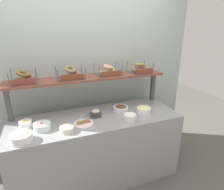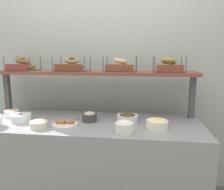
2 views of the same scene
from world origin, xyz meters
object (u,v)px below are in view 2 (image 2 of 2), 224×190
(bagel_basket_cinnamon_raisin, at_px, (23,66))
(bowl_fruit_salad, at_px, (12,114))
(bagel_basket_poppy, at_px, (72,66))
(bagel_basket_plain, at_px, (120,66))
(bowl_egg_salad, at_px, (157,123))
(bowl_cream_cheese, at_px, (124,126))
(serving_spoon_near_plate, at_px, (68,120))
(bowl_tuna_salad, at_px, (89,116))
(serving_plate_white, at_px, (65,124))
(bowl_potato_salad, at_px, (38,124))
(bowl_beet_salad, at_px, (21,118))
(bowl_chocolate_spread, at_px, (127,117))
(bagel_basket_everything, at_px, (168,67))

(bagel_basket_cinnamon_raisin, bearing_deg, bowl_fruit_salad, -99.33)
(bagel_basket_poppy, relative_size, bagel_basket_plain, 1.04)
(bowl_egg_salad, height_order, bowl_cream_cheese, bowl_cream_cheese)
(bowl_cream_cheese, height_order, serving_spoon_near_plate, bowl_cream_cheese)
(bowl_tuna_salad, height_order, bowl_egg_salad, bowl_tuna_salad)
(bagel_basket_cinnamon_raisin, bearing_deg, serving_spoon_near_plate, -25.07)
(bowl_cream_cheese, relative_size, bagel_basket_plain, 0.46)
(bowl_fruit_salad, bearing_deg, serving_plate_white, -16.10)
(bowl_fruit_salad, distance_m, serving_spoon_near_plate, 0.57)
(bowl_tuna_salad, distance_m, bagel_basket_cinnamon_raisin, 0.88)
(bowl_potato_salad, relative_size, bowl_cream_cheese, 1.02)
(bagel_basket_cinnamon_raisin, xyz_separation_m, bagel_basket_plain, (0.98, 0.02, -0.00))
(serving_spoon_near_plate, relative_size, bagel_basket_poppy, 0.45)
(serving_spoon_near_plate, bearing_deg, bowl_potato_salad, -128.81)
(bowl_beet_salad, bearing_deg, bowl_chocolate_spread, 6.94)
(bowl_cream_cheese, relative_size, bagel_basket_poppy, 0.44)
(bowl_egg_salad, xyz_separation_m, bagel_basket_everything, (0.11, 0.34, 0.44))
(bowl_cream_cheese, bearing_deg, bagel_basket_poppy, 138.48)
(bowl_cream_cheese, bearing_deg, bowl_beet_salad, 170.07)
(bowl_fruit_salad, xyz_separation_m, serving_plate_white, (0.58, -0.17, -0.02))
(bowl_cream_cheese, bearing_deg, bowl_egg_salad, 28.44)
(bowl_fruit_salad, bearing_deg, bagel_basket_plain, 12.64)
(bowl_fruit_salad, bearing_deg, bagel_basket_poppy, 21.42)
(bagel_basket_plain, bearing_deg, bowl_beet_salad, -158.08)
(serving_plate_white, xyz_separation_m, bagel_basket_plain, (0.43, 0.40, 0.47))
(bowl_chocolate_spread, relative_size, bowl_egg_salad, 1.05)
(bowl_tuna_salad, height_order, bagel_basket_plain, bagel_basket_plain)
(serving_plate_white, xyz_separation_m, bagel_basket_poppy, (-0.05, 0.38, 0.47))
(bowl_fruit_salad, bearing_deg, bagel_basket_cinnamon_raisin, 80.67)
(bowl_beet_salad, distance_m, bowl_chocolate_spread, 0.95)
(serving_plate_white, relative_size, bagel_basket_cinnamon_raisin, 0.78)
(serving_plate_white, xyz_separation_m, bagel_basket_cinnamon_raisin, (-0.55, 0.37, 0.47))
(bowl_chocolate_spread, relative_size, bagel_basket_everything, 0.66)
(bowl_beet_salad, height_order, bowl_tuna_salad, bowl_tuna_salad)
(bowl_egg_salad, xyz_separation_m, serving_spoon_near_plate, (-0.78, 0.10, -0.03))
(serving_plate_white, height_order, bagel_basket_plain, bagel_basket_plain)
(bowl_egg_salad, distance_m, bowl_cream_cheese, 0.29)
(bowl_egg_salad, xyz_separation_m, bowl_cream_cheese, (-0.26, -0.14, 0.01))
(bowl_egg_salad, distance_m, bagel_basket_everything, 0.57)
(bowl_fruit_salad, distance_m, bowl_chocolate_spread, 1.10)
(bagel_basket_everything, bearing_deg, bowl_beet_salad, -166.25)
(bowl_tuna_salad, bearing_deg, bowl_chocolate_spread, 4.72)
(bowl_fruit_salad, relative_size, bagel_basket_plain, 0.43)
(bowl_tuna_salad, distance_m, bagel_basket_plain, 0.56)
(bowl_potato_salad, xyz_separation_m, bagel_basket_plain, (0.62, 0.49, 0.44))
(bagel_basket_plain, bearing_deg, bowl_cream_cheese, -81.15)
(bowl_beet_salad, xyz_separation_m, bagel_basket_plain, (0.85, 0.34, 0.44))
(bagel_basket_cinnamon_raisin, height_order, bagel_basket_plain, bagel_basket_cinnamon_raisin)
(bowl_potato_salad, xyz_separation_m, serving_spoon_near_plate, (0.17, 0.22, -0.03))
(bowl_beet_salad, distance_m, bagel_basket_cinnamon_raisin, 0.56)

